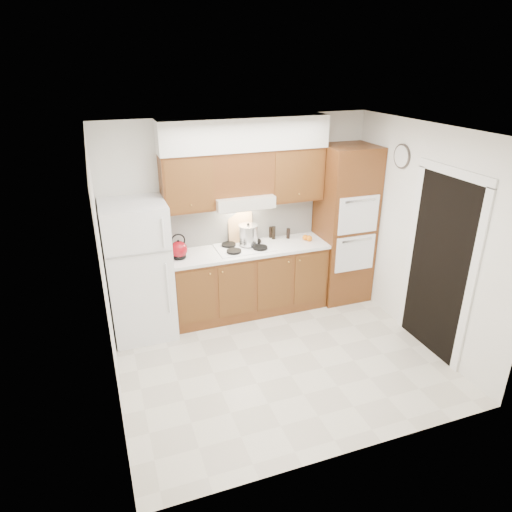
{
  "coord_description": "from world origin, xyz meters",
  "views": [
    {
      "loc": [
        -1.75,
        -4.08,
        3.23
      ],
      "look_at": [
        -0.13,
        0.45,
        1.15
      ],
      "focal_mm": 32.0,
      "sensor_mm": 36.0,
      "label": 1
    }
  ],
  "objects_px": {
    "fridge": "(139,271)",
    "kettle": "(179,249)",
    "oven_cabinet": "(344,225)",
    "stock_pot": "(248,235)"
  },
  "relations": [
    {
      "from": "fridge",
      "to": "kettle",
      "type": "xyz_separation_m",
      "value": [
        0.51,
        0.03,
        0.2
      ]
    },
    {
      "from": "oven_cabinet",
      "to": "stock_pot",
      "type": "xyz_separation_m",
      "value": [
        -1.39,
        0.08,
        -0.0
      ]
    },
    {
      "from": "fridge",
      "to": "stock_pot",
      "type": "relative_size",
      "value": 6.71
    },
    {
      "from": "oven_cabinet",
      "to": "kettle",
      "type": "xyz_separation_m",
      "value": [
        -2.34,
        -0.01,
        -0.04
      ]
    },
    {
      "from": "fridge",
      "to": "stock_pot",
      "type": "xyz_separation_m",
      "value": [
        1.45,
        0.11,
        0.24
      ]
    },
    {
      "from": "fridge",
      "to": "oven_cabinet",
      "type": "height_order",
      "value": "oven_cabinet"
    },
    {
      "from": "kettle",
      "to": "stock_pot",
      "type": "height_order",
      "value": "stock_pot"
    },
    {
      "from": "fridge",
      "to": "stock_pot",
      "type": "height_order",
      "value": "fridge"
    },
    {
      "from": "kettle",
      "to": "stock_pot",
      "type": "relative_size",
      "value": 0.84
    },
    {
      "from": "fridge",
      "to": "oven_cabinet",
      "type": "bearing_deg",
      "value": 0.7
    }
  ]
}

